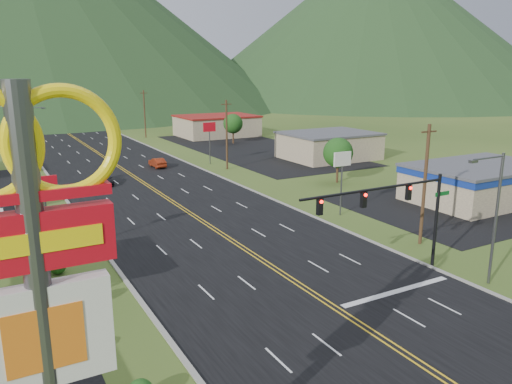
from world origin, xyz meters
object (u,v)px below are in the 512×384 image
streetlight_east (494,211)px  streetlight_west (27,133)px  car_dark_mid (104,179)px  traffic_signal (397,204)px  car_red_far (157,163)px  pylon_sign (38,285)px

streetlight_east → streetlight_west: 64.21m
streetlight_east → car_dark_mid: (-15.74, 43.38, -4.52)m
traffic_signal → car_red_far: 47.46m
streetlight_east → car_dark_mid: streetlight_east is taller
car_dark_mid → streetlight_east: bearing=-66.6°
traffic_signal → streetlight_west: size_ratio=1.46×
pylon_sign → streetlight_west: pylon_sign is taller
car_red_far → streetlight_east: bearing=95.9°
traffic_signal → car_dark_mid: traffic_signal is taller
pylon_sign → car_red_far: (21.97, 59.20, -8.60)m
car_red_far → car_dark_mid: bearing=38.3°
pylon_sign → traffic_signal: size_ratio=1.07×
pylon_sign → streetlight_west: size_ratio=1.56×
traffic_signal → streetlight_west: 58.88m
car_red_far → streetlight_west: bearing=-28.9°
car_red_far → pylon_sign: bearing=68.6°
pylon_sign → car_dark_mid: bearing=76.4°
pylon_sign → car_red_far: 63.73m
traffic_signal → car_red_far: size_ratio=3.11×
pylon_sign → streetlight_east: pylon_sign is taller
streetlight_west → car_dark_mid: streetlight_west is taller
pylon_sign → car_red_far: pylon_sign is taller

